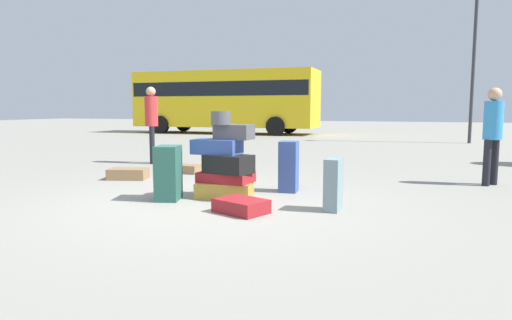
# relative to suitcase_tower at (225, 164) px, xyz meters

# --- Properties ---
(ground_plane) EXTENTS (80.00, 80.00, 0.00)m
(ground_plane) POSITION_rel_suitcase_tower_xyz_m (-0.08, -0.39, -0.49)
(ground_plane) COLOR gray
(suitcase_tower) EXTENTS (0.91, 0.64, 1.25)m
(suitcase_tower) POSITION_rel_suitcase_tower_xyz_m (0.00, 0.00, 0.00)
(suitcase_tower) COLOR #B28C33
(suitcase_tower) RESTS_ON ground
(suitcase_brown_white_trunk) EXTENTS (0.59, 0.36, 0.17)m
(suitcase_brown_white_trunk) POSITION_rel_suitcase_tower_xyz_m (-1.75, 1.99, -0.41)
(suitcase_brown_white_trunk) COLOR olive
(suitcase_brown_white_trunk) RESTS_ON ground
(suitcase_teal_foreground_near) EXTENTS (0.42, 0.51, 0.77)m
(suitcase_teal_foreground_near) POSITION_rel_suitcase_tower_xyz_m (-0.68, -0.44, -0.10)
(suitcase_teal_foreground_near) COLOR #26594C
(suitcase_teal_foreground_near) RESTS_ON ground
(suitcase_navy_left_side) EXTENTS (0.30, 0.35, 0.78)m
(suitcase_navy_left_side) POSITION_rel_suitcase_tower_xyz_m (0.74, 0.75, -0.10)
(suitcase_navy_left_side) COLOR #334F99
(suitcase_navy_left_side) RESTS_ON ground
(suitcase_maroon_right_side) EXTENTS (0.73, 0.63, 0.17)m
(suitcase_maroon_right_side) POSITION_rel_suitcase_tower_xyz_m (0.58, -0.83, -0.40)
(suitcase_maroon_right_side) COLOR maroon
(suitcase_maroon_right_side) RESTS_ON ground
(suitcase_brown_upright_blue) EXTENTS (0.77, 0.59, 0.20)m
(suitcase_brown_upright_blue) POSITION_rel_suitcase_tower_xyz_m (-2.36, 0.92, -0.39)
(suitcase_brown_upright_blue) COLOR olive
(suitcase_brown_upright_blue) RESTS_ON ground
(suitcase_slate_behind_tower) EXTENTS (0.20, 0.32, 0.66)m
(suitcase_slate_behind_tower) POSITION_rel_suitcase_tower_xyz_m (1.63, -0.32, -0.16)
(suitcase_slate_behind_tower) COLOR gray
(suitcase_slate_behind_tower) RESTS_ON ground
(person_bearded_onlooker) EXTENTS (0.30, 0.30, 1.79)m
(person_bearded_onlooker) POSITION_rel_suitcase_tower_xyz_m (-3.27, 3.12, 0.58)
(person_bearded_onlooker) COLOR black
(person_bearded_onlooker) RESTS_ON ground
(person_tourist_with_camera) EXTENTS (0.30, 0.30, 1.63)m
(person_tourist_with_camera) POSITION_rel_suitcase_tower_xyz_m (3.77, 2.47, 0.48)
(person_tourist_with_camera) COLOR black
(person_tourist_with_camera) RESTS_ON ground
(parked_bus) EXTENTS (9.50, 2.91, 3.15)m
(parked_bus) POSITION_rel_suitcase_tower_xyz_m (-6.84, 15.38, 1.34)
(parked_bus) COLOR yellow
(parked_bus) RESTS_ON ground
(lamp_post) EXTENTS (0.36, 0.36, 6.99)m
(lamp_post) POSITION_rel_suitcase_tower_xyz_m (4.37, 12.44, 3.99)
(lamp_post) COLOR #333338
(lamp_post) RESTS_ON ground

